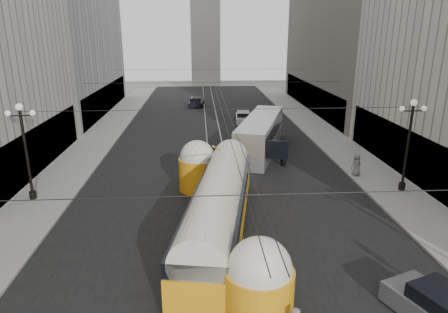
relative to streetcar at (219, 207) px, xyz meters
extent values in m
cube|color=black|center=(0.50, 20.11, -1.78)|extent=(20.00, 85.00, 0.02)
cube|color=gray|center=(-11.50, 23.61, -1.71)|extent=(4.00, 72.00, 0.15)
cube|color=gray|center=(12.50, 23.61, -1.71)|extent=(4.00, 72.00, 0.15)
cube|color=gray|center=(-0.25, 20.11, -1.78)|extent=(0.12, 85.00, 0.04)
cube|color=gray|center=(1.25, 20.11, -1.78)|extent=(0.12, 85.00, 0.04)
cube|color=black|center=(-13.55, 11.61, 0.22)|extent=(0.10, 18.00, 3.60)
cube|color=#999999|center=(-19.50, 35.61, 12.22)|extent=(12.00, 28.00, 28.00)
cube|color=black|center=(-13.55, 35.61, 0.22)|extent=(0.10, 25.20, 3.60)
cube|color=black|center=(14.55, 9.61, 0.22)|extent=(0.10, 18.00, 3.60)
cube|color=black|center=(14.55, 35.61, 0.22)|extent=(0.10, 28.80, 3.60)
cube|color=#B2AFA8|center=(0.50, 67.61, 10.22)|extent=(6.00, 6.00, 24.00)
cylinder|color=black|center=(-12.10, 5.61, 1.37)|extent=(0.18, 0.18, 6.00)
cylinder|color=black|center=(-12.10, 5.61, -1.38)|extent=(0.44, 0.44, 0.50)
cylinder|color=black|center=(-12.10, 5.61, 3.97)|extent=(1.60, 0.08, 0.08)
sphere|color=white|center=(-12.10, 5.61, 4.52)|extent=(0.44, 0.44, 0.44)
sphere|color=white|center=(-12.85, 5.61, 4.12)|extent=(0.36, 0.36, 0.36)
sphere|color=white|center=(-11.35, 5.61, 4.12)|extent=(0.36, 0.36, 0.36)
cylinder|color=black|center=(13.10, 5.61, 1.37)|extent=(0.18, 0.18, 6.00)
cylinder|color=black|center=(13.10, 5.61, -1.38)|extent=(0.44, 0.44, 0.50)
cylinder|color=black|center=(13.10, 5.61, 3.97)|extent=(1.60, 0.08, 0.08)
sphere|color=white|center=(13.10, 5.61, 4.52)|extent=(0.44, 0.44, 0.44)
sphere|color=white|center=(12.35, 5.61, 4.12)|extent=(0.36, 0.36, 0.36)
sphere|color=white|center=(13.85, 5.61, 4.12)|extent=(0.36, 0.36, 0.36)
cylinder|color=black|center=(0.50, -8.39, 4.22)|extent=(25.00, 0.03, 0.03)
cylinder|color=black|center=(0.50, 5.61, 4.22)|extent=(25.00, 0.03, 0.03)
cylinder|color=black|center=(0.50, 19.61, 4.22)|extent=(25.00, 0.03, 0.03)
cylinder|color=black|center=(0.50, 33.61, 4.22)|extent=(25.00, 0.03, 0.03)
cylinder|color=black|center=(0.50, 23.61, 4.02)|extent=(0.03, 72.00, 0.03)
cylinder|color=black|center=(0.90, 23.61, 4.02)|extent=(0.03, 72.00, 0.03)
cube|color=orange|center=(0.00, 0.00, -0.72)|extent=(4.97, 14.42, 1.72)
cube|color=black|center=(0.00, 0.00, -1.53)|extent=(4.90, 14.00, 0.30)
cube|color=black|center=(0.00, 0.00, 0.40)|extent=(4.96, 14.22, 0.86)
cylinder|color=silver|center=(0.00, 0.00, 0.70)|extent=(4.64, 14.16, 2.33)
cylinder|color=orange|center=(1.17, -6.89, -0.62)|extent=(2.63, 2.63, 2.33)
sphere|color=silver|center=(1.17, -6.89, 0.60)|extent=(2.43, 2.43, 2.43)
cylinder|color=orange|center=(-1.17, 6.89, -0.62)|extent=(2.63, 2.63, 2.33)
sphere|color=silver|center=(-1.17, 6.89, 0.60)|extent=(2.43, 2.43, 2.43)
cube|color=#AEB0B4|center=(4.65, 16.05, -0.15)|extent=(6.28, 12.81, 3.15)
cube|color=black|center=(4.65, 16.05, 0.37)|extent=(6.17, 12.40, 1.16)
cube|color=black|center=(4.65, 9.80, 0.21)|extent=(2.33, 0.82, 1.47)
cylinder|color=black|center=(3.34, 11.83, -1.26)|extent=(0.30, 1.05, 1.05)
cylinder|color=black|center=(5.97, 11.83, -1.26)|extent=(0.30, 1.05, 1.05)
cylinder|color=black|center=(3.34, 20.27, -1.26)|extent=(0.30, 1.05, 1.05)
cylinder|color=black|center=(5.97, 20.27, -1.26)|extent=(0.30, 1.05, 1.05)
cylinder|color=black|center=(7.28, -6.10, -1.44)|extent=(0.22, 0.68, 0.68)
cylinder|color=black|center=(9.05, -6.10, -1.44)|extent=(0.22, 0.68, 0.68)
cube|color=white|center=(4.37, 28.55, -1.34)|extent=(2.08, 4.30, 0.74)
cube|color=black|center=(4.37, 28.55, -0.82)|extent=(1.71, 2.42, 0.70)
cylinder|color=black|center=(3.60, 27.13, -1.49)|extent=(0.22, 0.59, 0.59)
cylinder|color=black|center=(5.14, 27.13, -1.49)|extent=(0.22, 0.59, 0.59)
cylinder|color=black|center=(3.60, 29.96, -1.49)|extent=(0.22, 0.59, 0.59)
cylinder|color=black|center=(5.14, 29.96, -1.49)|extent=(0.22, 0.59, 0.59)
cube|color=black|center=(-1.40, 39.86, -1.31)|extent=(2.39, 4.60, 0.78)
cube|color=black|center=(-1.40, 39.86, -0.76)|extent=(1.90, 2.61, 0.74)
cylinder|color=black|center=(-2.21, 38.37, -1.47)|extent=(0.22, 0.63, 0.63)
cylinder|color=black|center=(-0.59, 38.37, -1.47)|extent=(0.22, 0.63, 0.63)
cylinder|color=black|center=(-2.21, 41.36, -1.47)|extent=(0.22, 0.63, 0.63)
cylinder|color=black|center=(-0.59, 41.36, -1.47)|extent=(0.22, 0.63, 0.63)
imported|color=slate|center=(11.00, 8.72, -0.78)|extent=(0.96, 0.76, 1.71)
camera|label=1|loc=(-0.93, -19.58, 8.99)|focal=32.00mm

